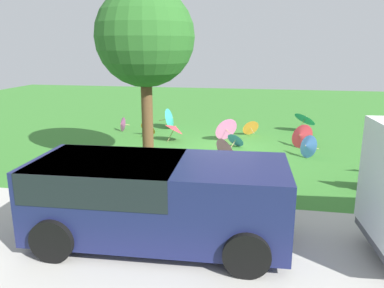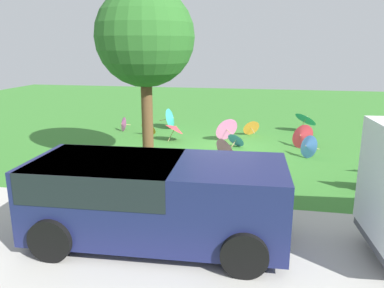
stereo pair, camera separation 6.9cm
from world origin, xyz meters
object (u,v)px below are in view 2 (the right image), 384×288
object	(u,v)px
shade_tree	(145,38)
parasol_red_1	(175,128)
van_dark	(148,194)
parasol_orange_1	(149,128)
parasol_teal_1	(371,164)
parasol_pink_1	(122,124)
parasol_orange_0	(251,127)
parasol_pink_3	(228,151)
parasol_blue_0	(237,139)
parasol_teal_2	(172,118)
parasol_teal_3	(306,118)
parasol_red_0	(301,136)
parasol_blue_2	(307,146)
parasol_pink_2	(225,128)

from	to	relation	value
shade_tree	parasol_red_1	size ratio (longest dim) A/B	5.18
van_dark	parasol_orange_1	xyz separation A→B (m)	(2.56, -8.30, -0.61)
parasol_teal_1	parasol_pink_1	xyz separation A→B (m)	(8.95, -3.96, 0.03)
parasol_orange_0	parasol_pink_3	bearing A→B (deg)	82.94
shade_tree	parasol_blue_0	size ratio (longest dim) A/B	6.55
parasol_orange_0	parasol_pink_1	xyz separation A→B (m)	(5.39, 0.27, -0.03)
parasol_red_1	parasol_pink_3	distance (m)	3.48
parasol_teal_1	parasol_orange_1	distance (m)	8.35
shade_tree	parasol_teal_2	size ratio (longest dim) A/B	5.61
parasol_orange_0	parasol_teal_3	size ratio (longest dim) A/B	0.64
parasol_pink_1	parasol_pink_3	distance (m)	6.26
parasol_red_0	parasol_orange_0	distance (m)	2.46
van_dark	parasol_orange_1	bearing A→B (deg)	-72.84
parasol_red_0	parasol_blue_2	size ratio (longest dim) A/B	1.22
parasol_teal_2	parasol_blue_0	bearing A→B (deg)	138.72
parasol_pink_2	shade_tree	bearing A→B (deg)	61.51
parasol_teal_1	parasol_pink_2	xyz separation A→B (m)	(4.48, -3.22, 0.19)
parasol_orange_0	parasol_pink_2	distance (m)	1.38
parasol_pink_3	parasol_teal_1	bearing A→B (deg)	179.64
parasol_red_0	parasol_pink_3	distance (m)	3.51
parasol_orange_0	parasol_teal_1	bearing A→B (deg)	130.02
parasol_blue_0	parasol_pink_1	bearing A→B (deg)	-18.91
parasol_teal_1	parasol_red_1	distance (m)	6.88
parasol_red_0	parasol_pink_2	bearing A→B (deg)	-12.12
parasol_red_1	parasol_orange_1	size ratio (longest dim) A/B	1.29
parasol_teal_2	parasol_blue_2	world-z (taller)	parasol_teal_2
van_dark	parasol_teal_2	distance (m)	9.99
parasol_orange_0	parasol_pink_2	world-z (taller)	parasol_pink_2
parasol_teal_3	parasol_orange_0	bearing A→B (deg)	25.39
parasol_blue_0	parasol_red_1	size ratio (longest dim) A/B	0.79
parasol_red_1	parasol_pink_3	bearing A→B (deg)	130.48
parasol_blue_0	parasol_orange_1	xyz separation A→B (m)	(3.64, -1.20, 0.02)
parasol_blue_2	parasol_pink_2	bearing A→B (deg)	-33.38
shade_tree	parasol_teal_3	bearing A→B (deg)	-132.05
shade_tree	parasol_teal_1	world-z (taller)	shade_tree
parasol_pink_3	parasol_pink_2	bearing A→B (deg)	-82.78
parasol_red_0	parasol_orange_1	bearing A→B (deg)	-8.04
parasol_teal_3	parasol_blue_0	bearing A→B (deg)	48.76
parasol_teal_1	parasol_teal_3	xyz separation A→B (m)	(1.30, -5.30, 0.31)
parasol_pink_3	parasol_blue_2	size ratio (longest dim) A/B	1.18
van_dark	parasol_pink_1	size ratio (longest dim) A/B	7.65
parasol_red_0	parasol_pink_2	world-z (taller)	parasol_pink_2
parasol_blue_2	parasol_blue_0	bearing A→B (deg)	-21.40
parasol_blue_0	parasol_pink_1	world-z (taller)	parasol_pink_1
parasol_red_0	parasol_pink_3	xyz separation A→B (m)	(2.37, 2.59, 0.02)
van_dark	parasol_pink_1	distance (m)	9.64
parasol_red_1	parasol_pink_3	size ratio (longest dim) A/B	1.04
van_dark	parasol_orange_1	size ratio (longest dim) A/B	6.01
parasol_orange_0	van_dark	bearing A→B (deg)	80.66
parasol_teal_1	parasol_blue_2	distance (m)	2.10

